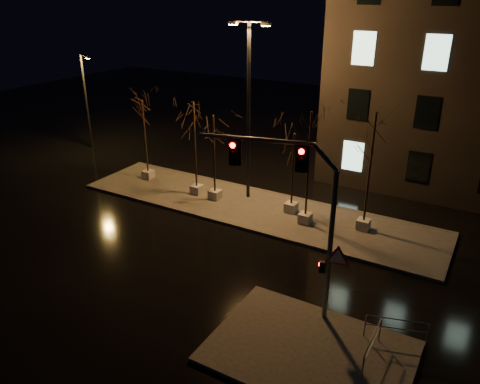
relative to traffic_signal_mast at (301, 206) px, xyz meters
The scene contains 14 objects.
ground 8.01m from the traffic_signal_mast, 164.00° to the left, with size 90.00×90.00×0.00m, color black.
median 10.99m from the traffic_signal_mast, 128.48° to the left, with size 22.00×5.00×0.15m, color #403E39.
sidewalk_corner 5.18m from the traffic_signal_mast, 52.60° to the right, with size 7.00×5.00×0.15m, color #403E39.
tree_0 16.66m from the traffic_signal_mast, 150.40° to the left, with size 1.80×1.80×5.51m.
tree_1 12.75m from the traffic_signal_mast, 142.65° to the left, with size 1.80×1.80×5.97m.
tree_2 11.59m from the traffic_signal_mast, 138.79° to the left, with size 1.80×1.80×5.35m.
tree_3 9.23m from the traffic_signal_mast, 115.34° to the left, with size 1.80×1.80×4.79m.
tree_4 7.89m from the traffic_signal_mast, 109.92° to the left, with size 1.80×1.80×6.36m.
tree_5 8.28m from the traffic_signal_mast, 87.98° to the left, with size 1.80×1.80×6.54m.
traffic_signal_mast is the anchor object (origin of this frame).
streetlight_main 11.49m from the traffic_signal_mast, 128.59° to the left, with size 2.56×0.37×10.28m.
streetlight_far 25.94m from the traffic_signal_mast, 153.55° to the left, with size 1.44×0.60×7.44m.
guard_rail_a 5.54m from the traffic_signal_mast, ahead, with size 2.13×0.67×0.96m.
guard_rail_b 5.28m from the traffic_signal_mast, 17.76° to the right, with size 0.07×2.16×1.02m.
Camera 1 is at (11.87, -16.03, 11.91)m, focal length 35.00 mm.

